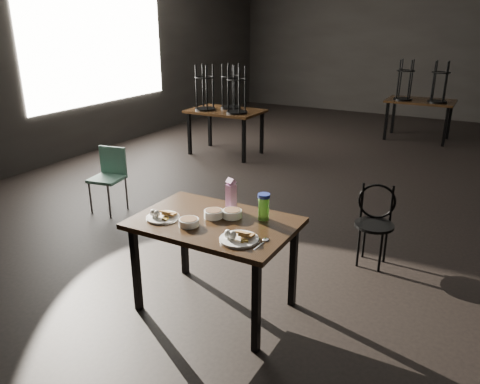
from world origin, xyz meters
The scene contains 14 objects.
room centered at (-0.06, 0.01, 2.33)m, with size 12.00×12.04×3.22m.
main_table centered at (-0.64, -2.88, 0.67)m, with size 1.20×0.80×0.75m.
plate_left centered at (-1.01, -3.03, 0.77)m, with size 0.25×0.25×0.08m.
plate_right centered at (-0.32, -3.08, 0.77)m, with size 0.27×0.27×0.09m.
bowl_near centered at (-0.68, -2.82, 0.78)m, with size 0.14×0.14×0.06m.
bowl_far centered at (-0.55, -2.75, 0.78)m, with size 0.15×0.15×0.06m.
bowl_big centered at (-0.76, -3.04, 0.78)m, with size 0.15×0.15×0.05m.
juice_carton centered at (-0.64, -2.62, 0.87)m, with size 0.08×0.08×0.26m.
water_bottle centered at (-0.33, -2.67, 0.85)m, with size 0.11×0.11×0.20m.
spoon centered at (-0.16, -3.00, 0.75)m, with size 0.05×0.20×0.01m.
bentwood_chair centered at (0.26, -1.53, 0.44)m, with size 0.38×0.37×0.75m.
school_chair centered at (-2.81, -1.73, 0.46)m, with size 0.41×0.41×0.76m.
bg_table_left centered at (-2.87, 1.06, 0.78)m, with size 1.20×0.80×1.48m.
bg_table_far centered at (-0.19, 3.68, 0.75)m, with size 1.20×0.80×1.48m.
Camera 1 is at (1.07, -5.59, 2.17)m, focal length 35.00 mm.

